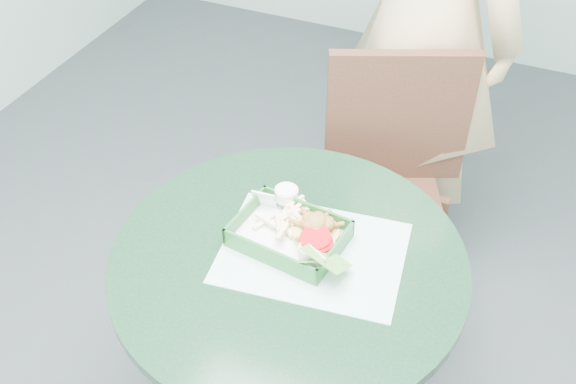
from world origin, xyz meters
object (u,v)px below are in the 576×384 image
at_px(dining_chair, 382,180).
at_px(food_basket, 289,243).
at_px(sauce_ramekin, 280,200).
at_px(cafe_table, 289,309).
at_px(crab_sandwich, 315,230).

distance_m(dining_chair, food_basket, 0.63).
bearing_deg(sauce_ramekin, dining_chair, 73.99).
height_order(cafe_table, sauce_ramekin, sauce_ramekin).
bearing_deg(food_basket, cafe_table, -68.04).
bearing_deg(crab_sandwich, cafe_table, -113.02).
relative_size(dining_chair, sauce_ramekin, 15.76).
relative_size(dining_chair, crab_sandwich, 8.25).
relative_size(dining_chair, food_basket, 3.69).
xyz_separation_m(food_basket, crab_sandwich, (0.05, 0.03, 0.03)).
bearing_deg(cafe_table, food_basket, 111.96).
xyz_separation_m(dining_chair, food_basket, (-0.07, -0.58, 0.23)).
bearing_deg(sauce_ramekin, crab_sandwich, -28.08).
height_order(food_basket, crab_sandwich, crab_sandwich).
height_order(crab_sandwich, sauce_ramekin, crab_sandwich).
xyz_separation_m(food_basket, sauce_ramekin, (-0.06, 0.10, 0.03)).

